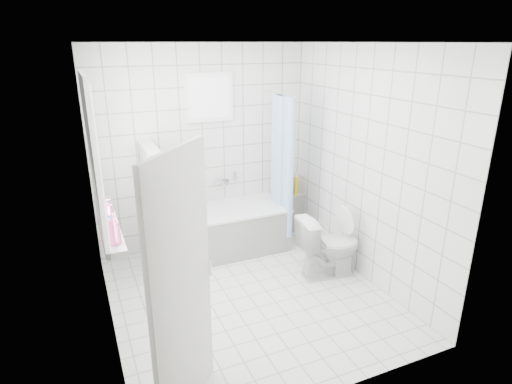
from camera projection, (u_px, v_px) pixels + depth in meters
name	position (u px, v px, depth m)	size (l,w,h in m)	color
ground	(249.00, 296.00, 4.63)	(3.00, 3.00, 0.00)	white
ceiling	(247.00, 42.00, 3.77)	(3.00, 3.00, 0.00)	white
wall_back	(203.00, 149.00, 5.50)	(2.80, 0.02, 2.60)	white
wall_front	(333.00, 245.00, 2.91)	(2.80, 0.02, 2.60)	white
wall_left	(98.00, 202.00, 3.67)	(0.02, 3.00, 2.60)	white
wall_right	(365.00, 166.00, 4.73)	(0.02, 3.00, 2.60)	white
window_left	(96.00, 160.00, 3.85)	(0.01, 0.90, 1.40)	white
window_back	(210.00, 98.00, 5.28)	(0.50, 0.01, 0.50)	white
window_sill	(111.00, 234.00, 4.11)	(0.18, 1.02, 0.08)	white
door	(182.00, 291.00, 2.91)	(0.04, 0.80, 2.00)	silver
bathtub	(224.00, 230.00, 5.56)	(1.62, 0.77, 0.58)	white
partition_wall	(155.00, 208.00, 5.03)	(0.15, 0.85, 1.50)	white
tiled_ledge	(288.00, 212.00, 6.19)	(0.40, 0.24, 0.55)	white
toilet	(329.00, 246.00, 4.94)	(0.41, 0.73, 0.74)	white
curtain_rod	(279.00, 94.00, 5.25)	(0.02, 0.02, 0.80)	silver
shower_curtain	(282.00, 167.00, 5.44)	(0.14, 0.48, 1.78)	#4C8ADF
tub_faucet	(222.00, 181.00, 5.70)	(0.18, 0.06, 0.06)	silver
sill_bottles	(112.00, 223.00, 3.96)	(0.16, 0.77, 0.29)	pink
ledge_bottles	(291.00, 187.00, 6.03)	(0.21, 0.15, 0.27)	#1D9518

